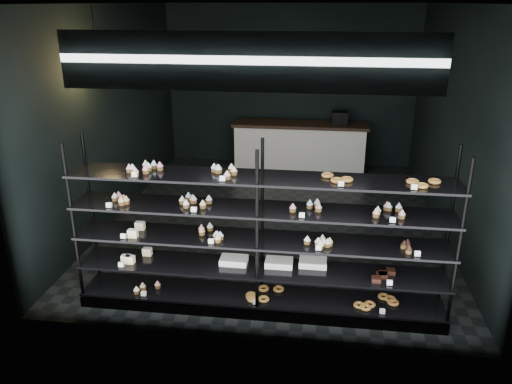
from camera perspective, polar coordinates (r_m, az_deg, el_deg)
room at (r=7.40m, az=2.35°, el=8.26°), size 5.01×6.01×3.20m
display_shelf at (r=5.44m, az=0.10°, el=-7.54°), size 4.00×0.50×1.91m
signage at (r=4.34m, az=-1.09°, el=14.65°), size 3.30×0.05×0.50m
pendant_lamp at (r=6.84m, az=-17.60°, el=13.52°), size 0.36×0.36×0.91m
service_counter at (r=10.08m, az=5.06°, el=5.21°), size 2.65×0.65×1.23m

